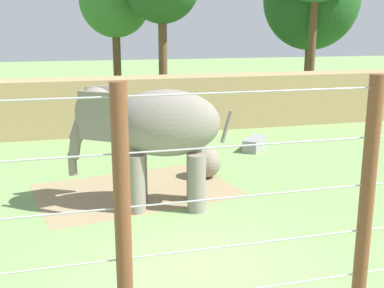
{
  "coord_description": "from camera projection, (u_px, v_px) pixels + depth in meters",
  "views": [
    {
      "loc": [
        -2.15,
        -7.9,
        4.32
      ],
      "look_at": [
        1.02,
        3.81,
        1.4
      ],
      "focal_mm": 45.16,
      "sensor_mm": 36.0,
      "label": 1
    }
  ],
  "objects": [
    {
      "name": "embankment_wall",
      "position": [
        115.0,
        105.0,
        20.42
      ],
      "size": [
        36.0,
        1.8,
        2.29
      ],
      "primitive_type": "cube",
      "color": "tan",
      "rests_on": "ground"
    },
    {
      "name": "feed_trough",
      "position": [
        254.0,
        144.0,
        17.58
      ],
      "size": [
        1.25,
        1.42,
        0.44
      ],
      "color": "gray",
      "rests_on": "ground"
    },
    {
      "name": "ground_plane",
      "position": [
        193.0,
        267.0,
        8.97
      ],
      "size": [
        120.0,
        120.0,
        0.0
      ],
      "primitive_type": "plane",
      "color": "#759956"
    },
    {
      "name": "elephant",
      "position": [
        153.0,
        129.0,
        11.59
      ],
      "size": [
        3.94,
        2.08,
        2.97
      ],
      "color": "gray",
      "rests_on": "ground"
    },
    {
      "name": "cable_fence",
      "position": [
        257.0,
        239.0,
        5.64
      ],
      "size": [
        10.0,
        0.18,
        3.8
      ],
      "color": "brown",
      "rests_on": "ground"
    },
    {
      "name": "enrichment_ball",
      "position": [
        206.0,
        163.0,
        14.24
      ],
      "size": [
        0.91,
        0.91,
        0.91
      ],
      "primitive_type": "sphere",
      "color": "gray",
      "rests_on": "ground"
    },
    {
      "name": "dirt_patch",
      "position": [
        136.0,
        190.0,
        13.18
      ],
      "size": [
        5.74,
        4.39,
        0.01
      ],
      "primitive_type": "cube",
      "rotation": [
        0.0,
        0.0,
        0.18
      ],
      "color": "#937F5B",
      "rests_on": "ground"
    },
    {
      "name": "tree_far_left",
      "position": [
        115.0,
        0.0,
        26.16
      ],
      "size": [
        3.86,
        3.86,
        7.85
      ],
      "color": "brown",
      "rests_on": "ground"
    }
  ]
}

